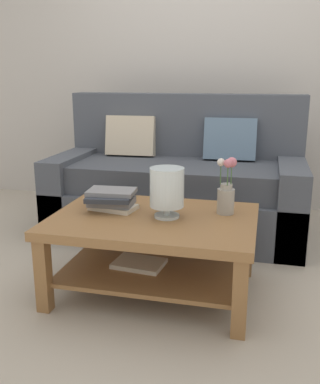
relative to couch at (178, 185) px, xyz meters
name	(u,v)px	position (x,y,z in m)	size (l,w,h in m)	color
ground_plane	(174,272)	(0.14, -0.79, -0.36)	(10.00, 10.00, 0.00)	#ADA393
back_wall	(213,59)	(0.14, 0.86, 0.99)	(6.40, 0.12, 2.70)	#BCB7B2
couch	(178,185)	(0.00, 0.00, 0.00)	(1.90, 0.90, 1.06)	#474C56
coffee_table	(153,237)	(0.07, -1.06, -0.03)	(1.12, 0.79, 0.45)	olive
book_stack_main	(111,199)	(-0.19, -0.99, 0.15)	(0.30, 0.24, 0.12)	beige
glass_hurricane_vase	(167,189)	(0.15, -1.06, 0.25)	(0.19, 0.19, 0.28)	silver
flower_pitcher	(226,192)	(0.46, -0.92, 0.22)	(0.11, 0.11, 0.32)	#9E998E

